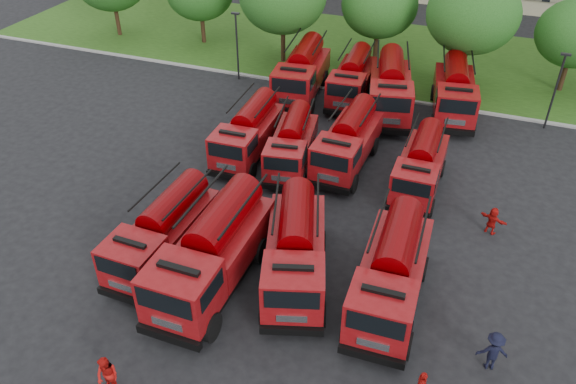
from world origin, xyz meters
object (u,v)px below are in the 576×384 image
fire_truck_7 (421,165)px  fire_truck_10 (390,88)px  fire_truck_5 (292,144)px  fire_truck_8 (302,72)px  fire_truck_0 (163,231)px  fire_truck_6 (348,141)px  fire_truck_4 (249,132)px  fire_truck_11 (455,91)px  firefighter_4 (196,219)px  firefighter_3 (488,366)px  fire_truck_9 (353,78)px  fire_truck_3 (392,272)px  fire_truck_1 (213,251)px  firefighter_5 (489,232)px  fire_truck_2 (295,250)px

fire_truck_7 → fire_truck_10: bearing=112.7°
fire_truck_5 → fire_truck_8: fire_truck_8 is taller
fire_truck_8 → fire_truck_0: bearing=-96.7°
fire_truck_6 → fire_truck_4: bearing=-168.8°
fire_truck_11 → firefighter_4: fire_truck_11 is taller
fire_truck_4 → firefighter_3: size_ratio=3.82×
fire_truck_6 → fire_truck_5: bearing=-156.8°
fire_truck_8 → fire_truck_9: size_ratio=1.14×
fire_truck_3 → fire_truck_10: (-3.80, 17.39, 0.13)m
fire_truck_1 → firefighter_4: fire_truck_1 is taller
fire_truck_3 → firefighter_4: 10.87m
fire_truck_4 → firefighter_4: bearing=-92.4°
fire_truck_4 → firefighter_3: (14.83, -10.98, -1.56)m
fire_truck_3 → fire_truck_11: bearing=87.3°
fire_truck_9 → fire_truck_11: bearing=-1.8°
fire_truck_7 → firefighter_4: fire_truck_7 is taller
fire_truck_9 → fire_truck_8: bearing=-172.7°
firefighter_3 → firefighter_4: (-14.88, 4.20, 0.00)m
firefighter_5 → fire_truck_1: bearing=58.1°
fire_truck_7 → firefighter_5: (4.08, -2.68, -1.48)m
fire_truck_5 → fire_truck_7: 7.35m
fire_truck_1 → fire_truck_11: 21.68m
firefighter_5 → fire_truck_5: bearing=11.1°
fire_truck_10 → firefighter_3: 21.14m
fire_truck_7 → fire_truck_11: size_ratio=0.84×
fire_truck_0 → fire_truck_3: bearing=6.7°
fire_truck_1 → fire_truck_7: fire_truck_1 is taller
fire_truck_2 → fire_truck_10: (0.43, 17.46, 0.14)m
fire_truck_0 → fire_truck_5: fire_truck_0 is taller
fire_truck_4 → fire_truck_9: size_ratio=0.98×
fire_truck_0 → fire_truck_9: 19.70m
fire_truck_6 → fire_truck_1: bearing=-102.1°
fire_truck_9 → fire_truck_7: bearing=-59.3°
fire_truck_7 → fire_truck_4: bearing=-179.5°
fire_truck_3 → fire_truck_0: bearing=-176.8°
fire_truck_1 → fire_truck_10: 19.33m
fire_truck_0 → firefighter_5: (14.15, 7.25, -1.58)m
fire_truck_5 → fire_truck_7: bearing=-7.3°
fire_truck_6 → fire_truck_8: fire_truck_8 is taller
fire_truck_10 → fire_truck_1: bearing=-113.2°
fire_truck_2 → fire_truck_4: fire_truck_2 is taller
fire_truck_1 → fire_truck_6: (2.84, 11.51, -0.22)m
fire_truck_9 → firefighter_5: fire_truck_9 is taller
fire_truck_4 → firefighter_5: fire_truck_4 is taller
fire_truck_9 → firefighter_3: 23.33m
fire_truck_10 → firefighter_5: 13.51m
firefighter_4 → fire_truck_4: bearing=-31.3°
fire_truck_7 → fire_truck_10: (-3.49, 8.36, 0.33)m
fire_truck_3 → firefighter_5: bearing=57.5°
fire_truck_4 → fire_truck_8: size_ratio=0.86×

